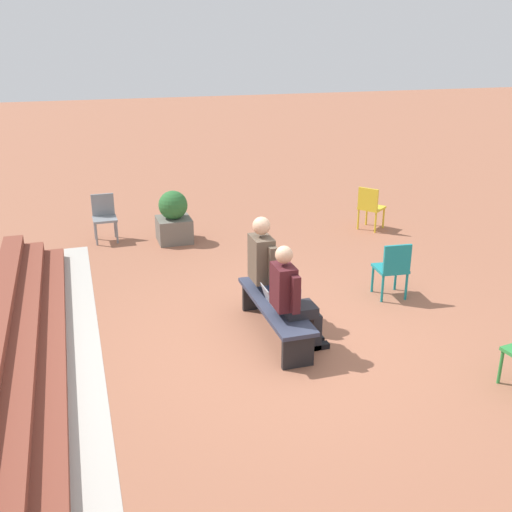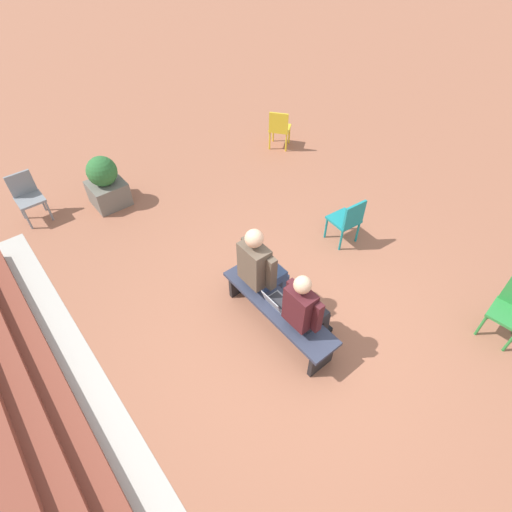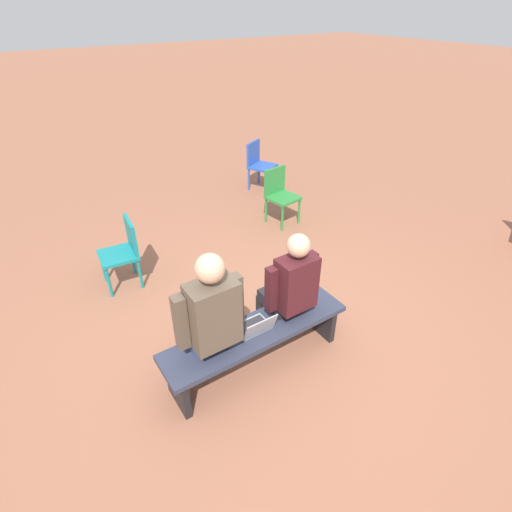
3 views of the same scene
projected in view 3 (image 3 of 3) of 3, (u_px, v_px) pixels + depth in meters
The scene contains 8 objects.
ground_plane at pixel (270, 346), 4.05m from camera, with size 60.00×60.00×0.00m, color #9E6047.
bench at pixel (257, 337), 3.66m from camera, with size 1.80×0.44×0.45m.
person_student at pixel (288, 288), 3.69m from camera, with size 0.53×0.67×1.33m.
person_adult at pixel (208, 318), 3.29m from camera, with size 0.59×0.75×1.43m.
laptop at pixel (255, 327), 3.56m from camera, with size 0.32×0.29×0.21m.
plastic_chair_near_bench_right at pixel (280, 192), 6.03m from camera, with size 0.47×0.47×0.84m.
plastic_chair_mid_courtyard at pixel (259, 162), 7.12m from camera, with size 0.56×0.56×0.84m.
plastic_chair_far_left at pixel (124, 249), 4.69m from camera, with size 0.46×0.46×0.84m.
Camera 3 is at (1.71, 2.33, 2.98)m, focal length 28.00 mm.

